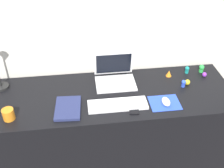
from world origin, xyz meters
The scene contains 16 objects.
ground_plane centered at (0.00, 0.00, 0.00)m, with size 6.00×6.00×0.00m, color #59514C.
back_wall centered at (0.00, 0.34, 0.76)m, with size 3.05×0.05×1.52m, color silver.
desk centered at (0.00, 0.00, 0.37)m, with size 1.85×0.61×0.74m, color black.
laptop centered at (0.07, 0.17, 0.79)m, with size 0.30×0.25×0.21m.
keyboard centered at (0.05, -0.14, 0.75)m, with size 0.41×0.13×0.02m, color white.
mousepad centered at (0.38, -0.15, 0.74)m, with size 0.21×0.17×0.00m, color blue.
mouse centered at (0.39, -0.16, 0.76)m, with size 0.06×0.10×0.03m, color white.
cell_phone centered at (0.16, -0.18, 0.74)m, with size 0.06×0.13×0.01m, color black.
notebook_pad centered at (-0.29, -0.13, 0.75)m, with size 0.17×0.24×0.02m, color navy.
coffee_mug centered at (-0.67, -0.18, 0.78)m, with size 0.08×0.08×0.08m, color orange.
toy_figurine_yellow centered at (0.61, 0.04, 0.76)m, with size 0.04×0.04×0.04m, color yellow.
toy_figurine_purple centered at (0.78, 0.13, 0.76)m, with size 0.03×0.03×0.04m, color purple.
toy_figurine_teal centered at (0.66, 0.20, 0.77)m, with size 0.03×0.03×0.06m.
toy_figurine_blue centered at (0.57, 0.02, 0.77)m, with size 0.03×0.03×0.06m.
toy_figurine_green centered at (0.78, 0.20, 0.77)m, with size 0.04×0.04×0.06m.
toy_figurine_orange centered at (0.50, 0.18, 0.76)m, with size 0.04×0.04×0.05m, color orange.
Camera 1 is at (-0.18, -1.63, 2.02)m, focal length 45.72 mm.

